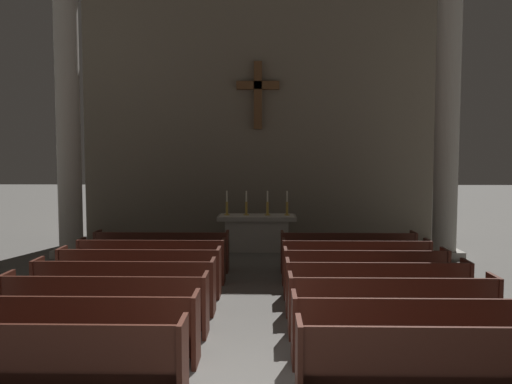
{
  "coord_description": "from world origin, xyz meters",
  "views": [
    {
      "loc": [
        0.29,
        -5.66,
        2.77
      ],
      "look_at": [
        0.0,
        7.95,
        1.76
      ],
      "focal_mm": 37.03,
      "sensor_mm": 36.0,
      "label": 1
    }
  ],
  "objects_px": {
    "pew_left_row_5": "(140,272)",
    "candlestick_inner_left": "(246,207)",
    "pew_left_row_4": "(125,286)",
    "pew_right_row_7": "(348,252)",
    "column_right_second": "(447,124)",
    "pew_right_row_2": "(412,330)",
    "candlestick_inner_right": "(268,207)",
    "candlestick_outer_left": "(227,207)",
    "pew_left_row_2": "(80,328)",
    "pew_left_row_3": "(106,304)",
    "pew_right_row_1": "(439,364)",
    "pew_right_row_3": "(392,306)",
    "pew_right_row_6": "(356,262)",
    "pew_left_row_7": "(162,251)",
    "candlestick_outer_right": "(287,207)",
    "pew_right_row_5": "(365,273)",
    "pew_right_row_4": "(377,288)",
    "altar": "(257,232)",
    "pew_left_row_6": "(152,261)",
    "pew_left_row_1": "(46,361)",
    "column_left_second": "(68,124)"
  },
  "relations": [
    {
      "from": "pew_left_row_5",
      "to": "candlestick_inner_left",
      "type": "height_order",
      "value": "candlestick_inner_left"
    },
    {
      "from": "pew_left_row_4",
      "to": "candlestick_inner_left",
      "type": "distance_m",
      "value": 6.27
    },
    {
      "from": "pew_right_row_7",
      "to": "column_right_second",
      "type": "xyz_separation_m",
      "value": [
        2.81,
        1.8,
        3.04
      ]
    },
    {
      "from": "pew_right_row_2",
      "to": "candlestick_inner_right",
      "type": "bearing_deg",
      "value": 102.91
    },
    {
      "from": "candlestick_outer_left",
      "to": "pew_left_row_2",
      "type": "bearing_deg",
      "value": -99.17
    },
    {
      "from": "pew_left_row_3",
      "to": "pew_right_row_1",
      "type": "relative_size",
      "value": 1.0
    },
    {
      "from": "pew_right_row_3",
      "to": "pew_right_row_6",
      "type": "relative_size",
      "value": 1.0
    },
    {
      "from": "pew_left_row_2",
      "to": "pew_left_row_7",
      "type": "bearing_deg",
      "value": 90.0
    },
    {
      "from": "pew_right_row_3",
      "to": "candlestick_outer_right",
      "type": "xyz_separation_m",
      "value": [
        -1.31,
        7.02,
        0.75
      ]
    },
    {
      "from": "pew_right_row_6",
      "to": "pew_right_row_3",
      "type": "bearing_deg",
      "value": -90.0
    },
    {
      "from": "pew_right_row_5",
      "to": "candlestick_outer_right",
      "type": "height_order",
      "value": "candlestick_outer_right"
    },
    {
      "from": "pew_right_row_4",
      "to": "altar",
      "type": "relative_size",
      "value": 1.41
    },
    {
      "from": "pew_left_row_3",
      "to": "pew_right_row_1",
      "type": "distance_m",
      "value": 4.83
    },
    {
      "from": "pew_left_row_6",
      "to": "pew_right_row_7",
      "type": "distance_m",
      "value": 4.45
    },
    {
      "from": "pew_right_row_2",
      "to": "candlestick_outer_left",
      "type": "bearing_deg",
      "value": 110.36
    },
    {
      "from": "pew_right_row_2",
      "to": "candlestick_inner_right",
      "type": "relative_size",
      "value": 4.5
    },
    {
      "from": "candlestick_outer_right",
      "to": "pew_left_row_2",
      "type": "bearing_deg",
      "value": -110.36
    },
    {
      "from": "pew_left_row_6",
      "to": "candlestick_outer_right",
      "type": "distance_m",
      "value": 4.89
    },
    {
      "from": "pew_left_row_6",
      "to": "pew_right_row_1",
      "type": "xyz_separation_m",
      "value": [
        4.32,
        -5.4,
        0.0
      ]
    },
    {
      "from": "pew_left_row_6",
      "to": "pew_left_row_1",
      "type": "bearing_deg",
      "value": -90.0
    },
    {
      "from": "pew_right_row_1",
      "to": "pew_right_row_5",
      "type": "height_order",
      "value": "same"
    },
    {
      "from": "candlestick_outer_right",
      "to": "candlestick_inner_right",
      "type": "bearing_deg",
      "value": 180.0
    },
    {
      "from": "pew_right_row_5",
      "to": "pew_right_row_1",
      "type": "bearing_deg",
      "value": -90.0
    },
    {
      "from": "pew_right_row_6",
      "to": "candlestick_outer_left",
      "type": "relative_size",
      "value": 4.5
    },
    {
      "from": "pew_left_row_5",
      "to": "pew_left_row_1",
      "type": "bearing_deg",
      "value": -90.0
    },
    {
      "from": "pew_left_row_6",
      "to": "pew_right_row_7",
      "type": "xyz_separation_m",
      "value": [
        4.32,
        1.08,
        0.0
      ]
    },
    {
      "from": "candlestick_inner_left",
      "to": "pew_left_row_2",
      "type": "bearing_deg",
      "value": -102.91
    },
    {
      "from": "pew_left_row_6",
      "to": "pew_left_row_2",
      "type": "bearing_deg",
      "value": -90.0
    },
    {
      "from": "pew_left_row_1",
      "to": "candlestick_outer_left",
      "type": "xyz_separation_m",
      "value": [
        1.31,
        9.19,
        0.75
      ]
    },
    {
      "from": "pew_left_row_3",
      "to": "column_left_second",
      "type": "height_order",
      "value": "column_left_second"
    },
    {
      "from": "altar",
      "to": "column_left_second",
      "type": "bearing_deg",
      "value": -169.77
    },
    {
      "from": "candlestick_inner_left",
      "to": "candlestick_inner_right",
      "type": "relative_size",
      "value": 1.0
    },
    {
      "from": "pew_left_row_4",
      "to": "pew_right_row_1",
      "type": "xyz_separation_m",
      "value": [
        4.32,
        -3.24,
        0.0
      ]
    },
    {
      "from": "column_left_second",
      "to": "column_right_second",
      "type": "relative_size",
      "value": 1.0
    },
    {
      "from": "pew_right_row_7",
      "to": "pew_left_row_4",
      "type": "bearing_deg",
      "value": -143.08
    },
    {
      "from": "pew_left_row_7",
      "to": "candlestick_inner_left",
      "type": "xyz_separation_m",
      "value": [
        1.86,
        2.7,
        0.75
      ]
    },
    {
      "from": "pew_left_row_3",
      "to": "pew_right_row_6",
      "type": "distance_m",
      "value": 5.4
    },
    {
      "from": "pew_left_row_7",
      "to": "candlestick_inner_right",
      "type": "height_order",
      "value": "candlestick_inner_right"
    },
    {
      "from": "pew_right_row_4",
      "to": "candlestick_inner_right",
      "type": "relative_size",
      "value": 4.5
    },
    {
      "from": "pew_left_row_1",
      "to": "altar",
      "type": "xyz_separation_m",
      "value": [
        2.16,
        9.19,
        0.06
      ]
    },
    {
      "from": "pew_left_row_4",
      "to": "pew_right_row_1",
      "type": "distance_m",
      "value": 5.4
    },
    {
      "from": "candlestick_outer_right",
      "to": "pew_right_row_3",
      "type": "bearing_deg",
      "value": -79.45
    },
    {
      "from": "pew_left_row_4",
      "to": "candlestick_inner_right",
      "type": "bearing_deg",
      "value": 67.53
    },
    {
      "from": "pew_left_row_3",
      "to": "candlestick_inner_right",
      "type": "bearing_deg",
      "value": 70.71
    },
    {
      "from": "pew_right_row_2",
      "to": "pew_right_row_1",
      "type": "bearing_deg",
      "value": -90.0
    },
    {
      "from": "column_left_second",
      "to": "column_right_second",
      "type": "height_order",
      "value": "same"
    },
    {
      "from": "pew_left_row_1",
      "to": "pew_right_row_2",
      "type": "xyz_separation_m",
      "value": [
        4.32,
        1.08,
        0.0
      ]
    },
    {
      "from": "pew_left_row_4",
      "to": "pew_right_row_3",
      "type": "distance_m",
      "value": 4.45
    },
    {
      "from": "candlestick_outer_right",
      "to": "pew_left_row_4",
      "type": "bearing_deg",
      "value": -116.84
    },
    {
      "from": "pew_right_row_3",
      "to": "candlestick_outer_left",
      "type": "height_order",
      "value": "candlestick_outer_left"
    }
  ]
}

